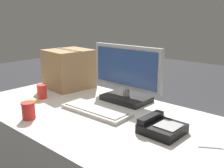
{
  "coord_description": "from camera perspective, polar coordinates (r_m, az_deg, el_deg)",
  "views": [
    {
      "loc": [
        1.04,
        -1.05,
        1.32
      ],
      "look_at": [
        -0.04,
        0.15,
        0.89
      ],
      "focal_mm": 42.0,
      "sensor_mm": 36.0,
      "label": 1
    }
  ],
  "objects": [
    {
      "name": "monitor",
      "position": [
        1.78,
        3.15,
        1.41
      ],
      "size": [
        0.55,
        0.22,
        0.38
      ],
      "color": "black",
      "rests_on": "office_desk"
    },
    {
      "name": "spoon",
      "position": [
        1.3,
        22.42,
        -12.81
      ],
      "size": [
        0.13,
        0.09,
        0.0
      ],
      "rotation": [
        0.0,
        0.0,
        0.57
      ],
      "color": "#B2B2B7",
      "rests_on": "office_desk"
    },
    {
      "name": "paper_cup_right",
      "position": [
        1.58,
        -17.73,
        -5.52
      ],
      "size": [
        0.08,
        0.08,
        0.1
      ],
      "color": "red",
      "rests_on": "office_desk"
    },
    {
      "name": "paper_cup_left",
      "position": [
        1.93,
        -14.99,
        -1.56
      ],
      "size": [
        0.07,
        0.07,
        0.1
      ],
      "color": "red",
      "rests_on": "office_desk"
    },
    {
      "name": "sticky_note_pad",
      "position": [
        1.88,
        -17.41,
        -3.65
      ],
      "size": [
        0.09,
        0.09,
        0.01
      ],
      "color": "#E5DB4C",
      "rests_on": "office_desk"
    },
    {
      "name": "desk_phone",
      "position": [
        1.36,
        10.63,
        -9.22
      ],
      "size": [
        0.2,
        0.19,
        0.08
      ],
      "rotation": [
        0.0,
        0.0,
        -0.02
      ],
      "color": "black",
      "rests_on": "office_desk"
    },
    {
      "name": "cardboard_box",
      "position": [
        2.15,
        -9.36,
        3.3
      ],
      "size": [
        0.35,
        0.36,
        0.31
      ],
      "rotation": [
        0.0,
        0.0,
        -0.11
      ],
      "color": "tan",
      "rests_on": "office_desk"
    },
    {
      "name": "office_desk",
      "position": [
        1.76,
        -2.51,
        -17.81
      ],
      "size": [
        1.8,
        0.9,
        0.74
      ],
      "color": "beige",
      "rests_on": "ground_plane"
    },
    {
      "name": "keyboard",
      "position": [
        1.61,
        -3.53,
        -5.7
      ],
      "size": [
        0.46,
        0.18,
        0.03
      ],
      "rotation": [
        0.0,
        0.0,
        0.03
      ],
      "color": "beige",
      "rests_on": "office_desk"
    }
  ]
}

